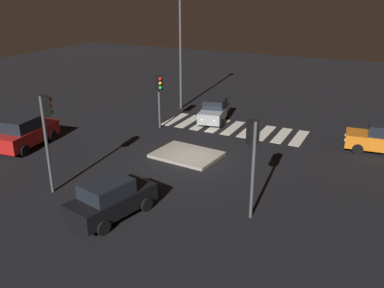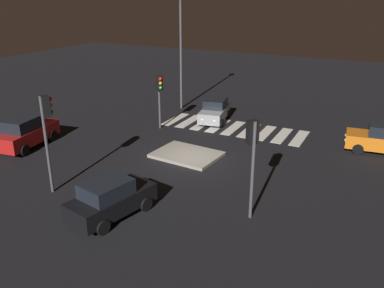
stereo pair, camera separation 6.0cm
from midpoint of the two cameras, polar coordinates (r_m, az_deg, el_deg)
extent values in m
plane|color=black|center=(23.33, -0.07, -2.30)|extent=(80.00, 80.00, 0.00)
cube|color=gray|center=(23.89, -0.79, -1.49)|extent=(3.93, 3.10, 0.18)
cube|color=red|center=(27.12, -22.10, 1.16)|extent=(2.47, 4.53, 0.88)
cube|color=black|center=(26.69, -22.68, 2.59)|extent=(1.99, 2.43, 0.71)
cylinder|color=black|center=(28.76, -21.74, 1.46)|extent=(0.35, 0.72, 0.69)
cylinder|color=black|center=(27.67, -18.83, 1.10)|extent=(0.35, 0.72, 0.69)
cylinder|color=black|center=(25.73, -22.27, -0.83)|extent=(0.35, 0.72, 0.69)
sphere|color=#F2EABF|center=(28.96, -20.29, 2.61)|extent=(0.23, 0.23, 0.23)
sphere|color=#F2EABF|center=(28.36, -18.66, 2.44)|extent=(0.23, 0.23, 0.23)
cube|color=#9EA0A5|center=(30.00, 3.03, 4.30)|extent=(2.23, 3.93, 0.76)
cube|color=black|center=(30.02, 3.15, 5.67)|extent=(1.76, 2.13, 0.61)
cylinder|color=black|center=(28.87, 4.00, 2.90)|extent=(0.32, 0.62, 0.60)
cylinder|color=black|center=(29.21, 1.02, 3.17)|extent=(0.32, 0.62, 0.60)
cylinder|color=black|center=(31.02, 4.91, 4.16)|extent=(0.32, 0.62, 0.60)
cylinder|color=black|center=(31.34, 2.11, 4.39)|extent=(0.32, 0.62, 0.60)
sphere|color=#F2EABF|center=(28.22, 3.05, 3.22)|extent=(0.20, 0.20, 0.20)
sphere|color=#F2EABF|center=(28.41, 1.33, 3.38)|extent=(0.20, 0.20, 0.20)
cube|color=black|center=(17.96, -11.09, -7.86)|extent=(2.44, 4.12, 0.79)
cube|color=black|center=(17.50, -11.84, -6.08)|extent=(1.89, 2.25, 0.64)
cylinder|color=black|center=(19.35, -9.90, -6.75)|extent=(0.35, 0.65, 0.62)
cylinder|color=black|center=(18.28, -6.48, -8.29)|extent=(0.35, 0.65, 0.62)
cylinder|color=black|center=(18.09, -15.61, -9.34)|extent=(0.35, 0.65, 0.62)
cylinder|color=black|center=(16.95, -12.31, -11.22)|extent=(0.35, 0.65, 0.62)
sphere|color=#F2EABF|center=(19.36, -7.72, -5.42)|extent=(0.21, 0.21, 0.21)
sphere|color=#F2EABF|center=(18.77, -5.79, -6.22)|extent=(0.21, 0.21, 0.21)
cube|color=orange|center=(26.68, 24.59, 0.33)|extent=(4.07, 2.07, 0.80)
cylinder|color=black|center=(25.95, 21.89, -0.68)|extent=(0.65, 0.29, 0.63)
cylinder|color=black|center=(27.50, 21.90, 0.51)|extent=(0.65, 0.29, 0.63)
sphere|color=#F2EABF|center=(26.15, 20.47, 0.53)|extent=(0.21, 0.21, 0.21)
sphere|color=#F2EABF|center=(27.02, 20.52, 1.17)|extent=(0.21, 0.21, 0.21)
cylinder|color=#47474C|center=(20.07, -19.53, -0.27)|extent=(0.14, 0.14, 4.70)
cube|color=black|center=(19.54, -19.67, 4.94)|extent=(0.54, 0.51, 0.96)
sphere|color=red|center=(19.50, -19.20, 5.89)|extent=(0.22, 0.22, 0.22)
sphere|color=orange|center=(19.57, -19.10, 5.04)|extent=(0.22, 0.22, 0.22)
sphere|color=green|center=(19.65, -19.00, 4.20)|extent=(0.22, 0.22, 0.22)
cylinder|color=#47474C|center=(17.03, 8.34, -3.80)|extent=(0.14, 0.14, 4.27)
cube|color=black|center=(16.56, 8.33, 1.66)|extent=(0.53, 0.54, 0.96)
sphere|color=red|center=(16.63, 8.04, 2.84)|extent=(0.22, 0.22, 0.22)
sphere|color=orange|center=(16.72, 7.99, 1.87)|extent=(0.22, 0.22, 0.22)
sphere|color=green|center=(16.82, 7.94, 0.90)|extent=(0.22, 0.22, 0.22)
cylinder|color=#47474C|center=(28.29, -4.63, 5.80)|extent=(0.14, 0.14, 3.71)
cube|color=black|center=(27.80, -4.60, 8.45)|extent=(0.53, 0.54, 0.96)
sphere|color=red|center=(27.55, -4.50, 8.98)|extent=(0.22, 0.22, 0.22)
sphere|color=orange|center=(27.61, -4.48, 8.37)|extent=(0.22, 0.22, 0.22)
sphere|color=green|center=(27.68, -4.46, 7.76)|extent=(0.22, 0.22, 0.22)
cylinder|color=#47474C|center=(32.66, -1.65, 12.08)|extent=(0.18, 0.18, 8.38)
cube|color=silver|center=(27.63, 14.56, 0.79)|extent=(0.70, 3.20, 0.02)
cube|color=silver|center=(27.86, 12.26, 1.16)|extent=(0.70, 3.20, 0.02)
cube|color=silver|center=(28.13, 10.00, 1.52)|extent=(0.70, 3.20, 0.02)
cube|color=silver|center=(28.46, 7.79, 1.88)|extent=(0.70, 3.20, 0.02)
cube|color=silver|center=(28.82, 5.64, 2.22)|extent=(0.70, 3.20, 0.02)
cube|color=silver|center=(29.22, 3.53, 2.55)|extent=(0.70, 3.20, 0.02)
cube|color=silver|center=(29.66, 1.49, 2.86)|extent=(0.70, 3.20, 0.02)
cube|color=silver|center=(30.14, -0.49, 3.16)|extent=(0.70, 3.20, 0.02)
cube|color=silver|center=(30.66, -2.41, 3.45)|extent=(0.70, 3.20, 0.02)
camera|label=1|loc=(0.03, -90.08, -0.03)|focal=38.53mm
camera|label=2|loc=(0.03, 89.92, 0.03)|focal=38.53mm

